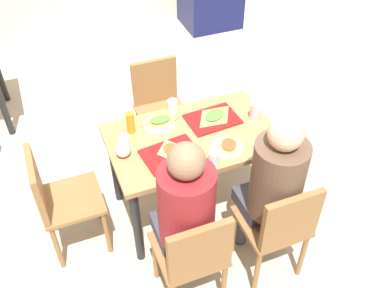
{
  "coord_description": "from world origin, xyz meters",
  "views": [
    {
      "loc": [
        -0.85,
        -2.12,
        2.7
      ],
      "look_at": [
        0.0,
        0.0,
        0.66
      ],
      "focal_mm": 41.16,
      "sensor_mm": 36.0,
      "label": 1
    }
  ],
  "objects_px": {
    "tray_red_near": "(171,154)",
    "plastic_cup_b": "(214,158)",
    "pizza_slice_d": "(229,145)",
    "soda_can": "(255,111)",
    "chair_near_left": "(194,254)",
    "pizza_slice_b": "(215,116)",
    "condiment_bottle": "(130,123)",
    "person_in_brown_jacket": "(273,183)",
    "pizza_slice_c": "(160,120)",
    "paper_plate_near_edge": "(227,147)",
    "main_table": "(192,147)",
    "person_in_red": "(185,210)",
    "pizza_slice_a": "(171,150)",
    "chair_far_side": "(159,103)",
    "chair_near_right": "(279,225)",
    "tray_red_far": "(212,119)",
    "paper_plate_center": "(159,124)",
    "plastic_cup_c": "(124,142)",
    "chair_left_end": "(58,197)",
    "foil_bundle": "(123,150)",
    "plastic_cup_a": "(173,106)"
  },
  "relations": [
    {
      "from": "chair_near_left",
      "to": "chair_left_end",
      "type": "bearing_deg",
      "value": 132.0
    },
    {
      "from": "main_table",
      "to": "person_in_red",
      "type": "distance_m",
      "value": 0.68
    },
    {
      "from": "chair_far_side",
      "to": "paper_plate_near_edge",
      "type": "height_order",
      "value": "chair_far_side"
    },
    {
      "from": "paper_plate_center",
      "to": "paper_plate_near_edge",
      "type": "bearing_deg",
      "value": -49.08
    },
    {
      "from": "main_table",
      "to": "pizza_slice_c",
      "type": "bearing_deg",
      "value": 124.1
    },
    {
      "from": "pizza_slice_d",
      "to": "soda_can",
      "type": "bearing_deg",
      "value": 35.35
    },
    {
      "from": "plastic_cup_b",
      "to": "pizza_slice_d",
      "type": "bearing_deg",
      "value": 35.2
    },
    {
      "from": "chair_far_side",
      "to": "soda_can",
      "type": "relative_size",
      "value": 7.09
    },
    {
      "from": "pizza_slice_a",
      "to": "soda_can",
      "type": "distance_m",
      "value": 0.69
    },
    {
      "from": "tray_red_near",
      "to": "plastic_cup_a",
      "type": "xyz_separation_m",
      "value": [
        0.17,
        0.43,
        0.04
      ]
    },
    {
      "from": "condiment_bottle",
      "to": "pizza_slice_c",
      "type": "bearing_deg",
      "value": 7.14
    },
    {
      "from": "chair_far_side",
      "to": "person_in_red",
      "type": "bearing_deg",
      "value": -102.0
    },
    {
      "from": "paper_plate_center",
      "to": "paper_plate_near_edge",
      "type": "distance_m",
      "value": 0.52
    },
    {
      "from": "chair_left_end",
      "to": "condiment_bottle",
      "type": "relative_size",
      "value": 5.41
    },
    {
      "from": "person_in_red",
      "to": "soda_can",
      "type": "xyz_separation_m",
      "value": [
        0.77,
        0.62,
        0.04
      ]
    },
    {
      "from": "plastic_cup_c",
      "to": "foil_bundle",
      "type": "xyz_separation_m",
      "value": [
        -0.03,
        -0.07,
        0.0
      ]
    },
    {
      "from": "chair_near_left",
      "to": "chair_near_right",
      "type": "relative_size",
      "value": 1.0
    },
    {
      "from": "soda_can",
      "to": "chair_near_left",
      "type": "bearing_deg",
      "value": -135.43
    },
    {
      "from": "paper_plate_near_edge",
      "to": "chair_near_left",
      "type": "bearing_deg",
      "value": -130.03
    },
    {
      "from": "main_table",
      "to": "person_in_brown_jacket",
      "type": "relative_size",
      "value": 0.9
    },
    {
      "from": "tray_red_near",
      "to": "paper_plate_center",
      "type": "bearing_deg",
      "value": 84.96
    },
    {
      "from": "chair_near_left",
      "to": "paper_plate_near_edge",
      "type": "relative_size",
      "value": 3.93
    },
    {
      "from": "main_table",
      "to": "person_in_red",
      "type": "bearing_deg",
      "value": -115.39
    },
    {
      "from": "chair_left_end",
      "to": "pizza_slice_c",
      "type": "xyz_separation_m",
      "value": [
        0.8,
        0.23,
        0.25
      ]
    },
    {
      "from": "person_in_brown_jacket",
      "to": "tray_red_near",
      "type": "bearing_deg",
      "value": 135.56
    },
    {
      "from": "plastic_cup_c",
      "to": "soda_can",
      "type": "relative_size",
      "value": 0.82
    },
    {
      "from": "pizza_slice_a",
      "to": "pizza_slice_d",
      "type": "distance_m",
      "value": 0.39
    },
    {
      "from": "paper_plate_near_edge",
      "to": "pizza_slice_a",
      "type": "xyz_separation_m",
      "value": [
        -0.36,
        0.09,
        0.02
      ]
    },
    {
      "from": "person_in_red",
      "to": "plastic_cup_b",
      "type": "xyz_separation_m",
      "value": [
        0.32,
        0.3,
        0.03
      ]
    },
    {
      "from": "tray_red_near",
      "to": "plastic_cup_b",
      "type": "distance_m",
      "value": 0.29
    },
    {
      "from": "pizza_slice_b",
      "to": "condiment_bottle",
      "type": "bearing_deg",
      "value": 172.56
    },
    {
      "from": "tray_red_near",
      "to": "pizza_slice_d",
      "type": "relative_size",
      "value": 1.6
    },
    {
      "from": "plastic_cup_b",
      "to": "foil_bundle",
      "type": "distance_m",
      "value": 0.59
    },
    {
      "from": "person_in_brown_jacket",
      "to": "person_in_red",
      "type": "bearing_deg",
      "value": 180.0
    },
    {
      "from": "tray_red_far",
      "to": "pizza_slice_a",
      "type": "distance_m",
      "value": 0.44
    },
    {
      "from": "plastic_cup_c",
      "to": "tray_red_near",
      "type": "bearing_deg",
      "value": -34.96
    },
    {
      "from": "tray_red_far",
      "to": "soda_can",
      "type": "distance_m",
      "value": 0.3
    },
    {
      "from": "soda_can",
      "to": "condiment_bottle",
      "type": "height_order",
      "value": "condiment_bottle"
    },
    {
      "from": "chair_far_side",
      "to": "person_in_red",
      "type": "relative_size",
      "value": 0.68
    },
    {
      "from": "pizza_slice_c",
      "to": "foil_bundle",
      "type": "xyz_separation_m",
      "value": [
        -0.33,
        -0.24,
        0.03
      ]
    },
    {
      "from": "main_table",
      "to": "pizza_slice_b",
      "type": "height_order",
      "value": "pizza_slice_b"
    },
    {
      "from": "person_in_brown_jacket",
      "to": "pizza_slice_c",
      "type": "bearing_deg",
      "value": 117.91
    },
    {
      "from": "chair_near_right",
      "to": "pizza_slice_a",
      "type": "xyz_separation_m",
      "value": [
        -0.47,
        0.64,
        0.25
      ]
    },
    {
      "from": "plastic_cup_c",
      "to": "person_in_red",
      "type": "bearing_deg",
      "value": -75.36
    },
    {
      "from": "soda_can",
      "to": "tray_red_far",
      "type": "bearing_deg",
      "value": 162.53
    },
    {
      "from": "condiment_bottle",
      "to": "person_in_red",
      "type": "bearing_deg",
      "value": -83.88
    },
    {
      "from": "tray_red_far",
      "to": "paper_plate_center",
      "type": "height_order",
      "value": "tray_red_far"
    },
    {
      "from": "chair_far_side",
      "to": "person_in_red",
      "type": "xyz_separation_m",
      "value": [
        -0.29,
        -1.35,
        0.25
      ]
    },
    {
      "from": "main_table",
      "to": "chair_near_left",
      "type": "height_order",
      "value": "chair_near_left"
    },
    {
      "from": "chair_near_left",
      "to": "plastic_cup_b",
      "type": "xyz_separation_m",
      "value": [
        0.32,
        0.44,
        0.28
      ]
    }
  ]
}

